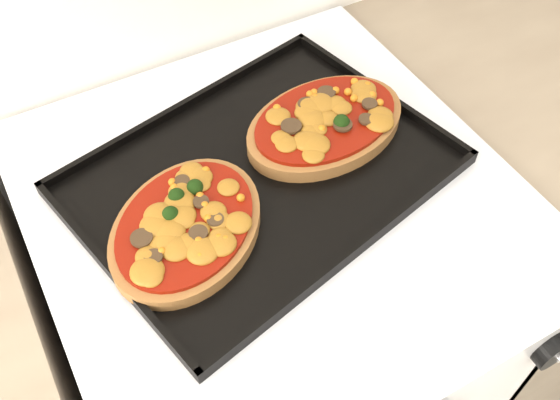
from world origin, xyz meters
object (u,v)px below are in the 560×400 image
baking_tray (261,172)px  stove (274,344)px  pizza_left (186,226)px  pizza_right (325,122)px

baking_tray → stove: bearing=-88.5°
pizza_left → pizza_right: 0.24m
baking_tray → pizza_right: size_ratio=1.97×
stove → pizza_left: size_ratio=4.23×
stove → baking_tray: baking_tray is taller
pizza_left → stove: bearing=9.6°
baking_tray → pizza_left: size_ratio=2.11×
stove → baking_tray: bearing=104.2°
stove → baking_tray: (-0.01, 0.02, 0.47)m
baking_tray → pizza_left: 0.13m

